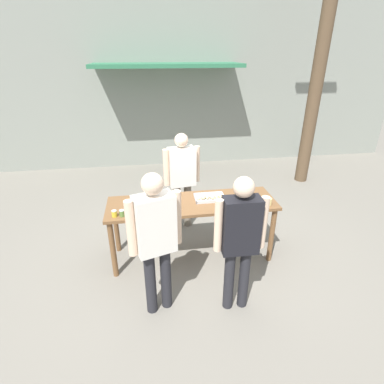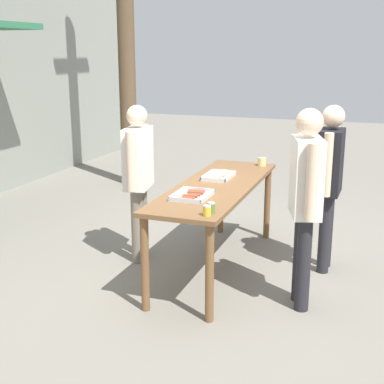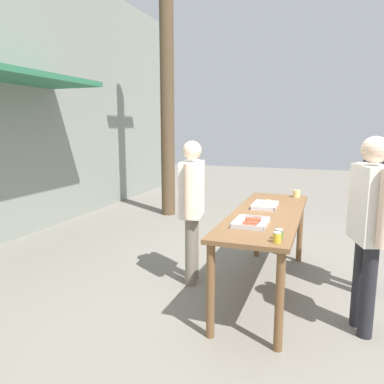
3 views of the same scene
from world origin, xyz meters
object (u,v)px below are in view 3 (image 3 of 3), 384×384
(food_tray_sausages, at_px, (251,223))
(food_tray_buns, at_px, (265,205))
(condiment_jar_mustard, at_px, (277,237))
(person_customer_holding_hotdog, at_px, (369,218))
(person_customer_with_cup, at_px, (372,203))
(person_server_behind_table, at_px, (192,200))
(beer_cup, at_px, (296,194))
(utility_pole, at_px, (167,77))
(condiment_jar_ketchup, at_px, (279,234))

(food_tray_sausages, distance_m, food_tray_buns, 0.78)
(food_tray_sausages, relative_size, condiment_jar_mustard, 4.70)
(person_customer_holding_hotdog, height_order, person_customer_with_cup, person_customer_holding_hotdog)
(person_server_behind_table, bearing_deg, food_tray_buns, -79.44)
(beer_cup, xyz_separation_m, utility_pole, (1.91, 2.59, 1.74))
(food_tray_sausages, distance_m, utility_pole, 4.49)
(food_tray_buns, height_order, condiment_jar_ketchup, condiment_jar_ketchup)
(food_tray_sausages, height_order, beer_cup, beer_cup)
(food_tray_buns, height_order, person_server_behind_table, person_server_behind_table)
(utility_pole, bearing_deg, person_server_behind_table, -151.83)
(beer_cup, bearing_deg, person_customer_with_cup, -128.53)
(person_server_behind_table, bearing_deg, beer_cup, -56.06)
(food_tray_buns, bearing_deg, beer_cup, -20.98)
(person_server_behind_table, height_order, person_customer_holding_hotdog, person_customer_holding_hotdog)
(condiment_jar_mustard, xyz_separation_m, utility_pole, (3.87, 2.61, 1.74))
(condiment_jar_mustard, distance_m, person_customer_with_cup, 1.54)
(food_tray_sausages, xyz_separation_m, beer_cup, (1.50, -0.28, 0.03))
(food_tray_buns, relative_size, condiment_jar_mustard, 4.87)
(beer_cup, bearing_deg, food_tray_sausages, 169.55)
(beer_cup, distance_m, person_server_behind_table, 1.44)
(beer_cup, bearing_deg, person_server_behind_table, 134.43)
(condiment_jar_mustard, distance_m, condiment_jar_ketchup, 0.09)
(person_customer_holding_hotdog, bearing_deg, person_server_behind_table, -122.84)
(person_customer_with_cup, xyz_separation_m, utility_pole, (2.54, 3.39, 1.68))
(condiment_jar_mustard, xyz_separation_m, beer_cup, (1.96, 0.01, 0.00))
(food_tray_buns, height_order, person_customer_holding_hotdog, person_customer_holding_hotdog)
(condiment_jar_ketchup, xyz_separation_m, person_customer_holding_hotdog, (0.38, -0.68, 0.10))
(food_tray_sausages, distance_m, person_server_behind_table, 0.90)
(food_tray_buns, xyz_separation_m, person_server_behind_table, (-0.29, 0.75, 0.06))
(person_server_behind_table, bearing_deg, food_tray_sausages, -133.81)
(condiment_jar_ketchup, distance_m, person_customer_holding_hotdog, 0.78)
(beer_cup, distance_m, person_customer_with_cup, 1.02)
(person_customer_holding_hotdog, relative_size, utility_pole, 0.32)
(person_customer_holding_hotdog, distance_m, person_customer_with_cup, 0.87)
(utility_pole, bearing_deg, person_customer_holding_hotdog, -136.02)
(condiment_jar_mustard, bearing_deg, condiment_jar_ketchup, -2.68)
(food_tray_sausages, height_order, person_server_behind_table, person_server_behind_table)
(condiment_jar_mustard, relative_size, person_customer_holding_hotdog, 0.05)
(food_tray_sausages, bearing_deg, condiment_jar_mustard, -147.77)
(condiment_jar_ketchup, bearing_deg, person_customer_holding_hotdog, -60.68)
(condiment_jar_ketchup, bearing_deg, food_tray_sausages, 38.54)
(condiment_jar_ketchup, height_order, beer_cup, beer_cup)
(person_server_behind_table, xyz_separation_m, person_customer_with_cup, (0.38, -1.82, 0.03))
(person_customer_holding_hotdog, bearing_deg, food_tray_buns, -145.77)
(food_tray_buns, height_order, person_customer_with_cup, person_customer_with_cup)
(food_tray_buns, relative_size, person_server_behind_table, 0.25)
(food_tray_sausages, relative_size, person_customer_holding_hotdog, 0.23)
(condiment_jar_ketchup, height_order, person_customer_with_cup, person_customer_with_cup)
(food_tray_sausages, height_order, utility_pole, utility_pole)
(beer_cup, relative_size, person_customer_holding_hotdog, 0.05)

